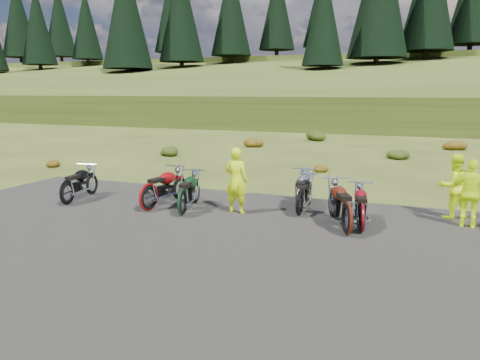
% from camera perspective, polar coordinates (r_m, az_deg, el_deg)
% --- Properties ---
extents(ground, '(300.00, 300.00, 0.00)m').
position_cam_1_polar(ground, '(11.83, 2.03, -6.20)').
color(ground, '#343D14').
rests_on(ground, ground).
extents(gravel_pad, '(20.00, 12.00, 0.04)m').
position_cam_1_polar(gravel_pad, '(10.07, -1.85, -9.30)').
color(gravel_pad, black).
rests_on(gravel_pad, ground).
extents(hill_slope, '(300.00, 45.97, 9.37)m').
position_cam_1_polar(hill_slope, '(60.88, 18.17, 7.03)').
color(hill_slope, '#364216').
rests_on(hill_slope, ground).
extents(hill_plateau, '(300.00, 90.00, 9.17)m').
position_cam_1_polar(hill_plateau, '(120.77, 20.05, 8.54)').
color(hill_plateau, '#364216').
rests_on(hill_plateau, ground).
extents(conifer_9, '(7.48, 7.48, 19.00)m').
position_cam_1_polar(conifer_9, '(118.77, -25.47, 17.47)').
color(conifer_9, black).
rests_on(conifer_9, ground).
extents(conifer_10, '(7.04, 7.04, 18.00)m').
position_cam_1_polar(conifer_10, '(118.90, -21.19, 17.72)').
color(conifer_10, black).
rests_on(conifer_10, ground).
extents(conifer_12, '(6.16, 6.16, 16.00)m').
position_cam_1_polar(conifer_12, '(96.49, -23.48, 16.94)').
color(conifer_12, black).
rests_on(conifer_12, ground).
extents(conifer_13, '(5.72, 5.72, 15.00)m').
position_cam_1_polar(conifer_13, '(97.07, -18.27, 17.64)').
color(conifer_13, black).
rests_on(conifer_13, ground).
extents(conifer_14, '(5.28, 5.28, 14.00)m').
position_cam_1_polar(conifer_14, '(98.38, -13.11, 18.20)').
color(conifer_14, black).
rests_on(conifer_14, ground).
extents(conifer_15, '(7.92, 7.92, 20.00)m').
position_cam_1_polar(conifer_15, '(100.84, -8.15, 20.26)').
color(conifer_15, black).
rests_on(conifer_15, ground).
extents(conifer_16, '(7.48, 7.48, 19.00)m').
position_cam_1_polar(conifer_16, '(75.97, -13.77, 19.48)').
color(conifer_16, black).
rests_on(conifer_16, ground).
extents(conifer_17, '(7.04, 7.04, 18.00)m').
position_cam_1_polar(conifer_17, '(78.02, -7.25, 19.97)').
color(conifer_17, black).
rests_on(conifer_17, ground).
extents(conifer_18, '(6.60, 6.60, 17.00)m').
position_cam_1_polar(conifer_18, '(80.92, -1.11, 20.22)').
color(conifer_18, black).
rests_on(conifer_18, ground).
extents(conifer_19, '(6.16, 6.16, 16.00)m').
position_cam_1_polar(conifer_19, '(84.58, 4.57, 20.25)').
color(conifer_19, black).
rests_on(conifer_19, ground).
extents(conifer_20, '(5.72, 5.72, 15.00)m').
position_cam_1_polar(conifer_20, '(88.84, 9.72, 19.87)').
color(conifer_20, black).
rests_on(conifer_20, ground).
extents(conifer_21, '(5.28, 5.28, 14.00)m').
position_cam_1_polar(conifer_21, '(62.66, 10.18, 19.02)').
color(conifer_21, black).
rests_on(conifer_21, ground).
extents(shrub_0, '(0.77, 0.77, 0.45)m').
position_cam_1_polar(shrub_0, '(23.18, -21.61, 2.04)').
color(shrub_0, brown).
rests_on(shrub_0, ground).
extents(shrub_1, '(1.03, 1.03, 0.61)m').
position_cam_1_polar(shrub_1, '(25.66, -8.72, 3.63)').
color(shrub_1, '#22320C').
rests_on(shrub_1, ground).
extents(shrub_2, '(1.30, 1.30, 0.77)m').
position_cam_1_polar(shrub_2, '(29.20, 1.51, 4.77)').
color(shrub_2, brown).
rests_on(shrub_2, ground).
extents(shrub_3, '(1.56, 1.56, 0.92)m').
position_cam_1_polar(shrub_3, '(33.46, 9.36, 5.54)').
color(shrub_3, '#22320C').
rests_on(shrub_3, ground).
extents(shrub_4, '(0.77, 0.77, 0.45)m').
position_cam_1_polar(shrub_4, '(20.55, 9.62, 1.62)').
color(shrub_4, brown).
rests_on(shrub_4, ground).
extents(shrub_5, '(1.03, 1.03, 0.61)m').
position_cam_1_polar(shrub_5, '(25.39, 18.59, 3.12)').
color(shrub_5, '#22320C').
rests_on(shrub_5, ground).
extents(shrub_6, '(1.30, 1.30, 0.77)m').
position_cam_1_polar(shrub_6, '(30.66, 24.60, 4.08)').
color(shrub_6, brown).
rests_on(shrub_6, ground).
extents(motorcycle_0, '(1.02, 2.21, 1.12)m').
position_cam_1_polar(motorcycle_0, '(15.30, -20.22, -2.93)').
color(motorcycle_0, black).
rests_on(motorcycle_0, ground).
extents(motorcycle_1, '(1.06, 2.35, 1.19)m').
position_cam_1_polar(motorcycle_1, '(13.91, -11.01, -3.79)').
color(motorcycle_1, maroon).
rests_on(motorcycle_1, ground).
extents(motorcycle_2, '(1.16, 2.27, 1.13)m').
position_cam_1_polar(motorcycle_2, '(13.23, -7.01, -4.43)').
color(motorcycle_2, black).
rests_on(motorcycle_2, ground).
extents(motorcycle_3, '(1.03, 2.26, 1.14)m').
position_cam_1_polar(motorcycle_3, '(13.43, 7.15, -4.20)').
color(motorcycle_3, silver).
rests_on(motorcycle_3, ground).
extents(motorcycle_4, '(1.63, 2.44, 1.22)m').
position_cam_1_polar(motorcycle_4, '(11.70, 12.85, -6.66)').
color(motorcycle_4, '#51190D').
rests_on(motorcycle_4, ground).
extents(motorcycle_5, '(0.75, 2.03, 1.05)m').
position_cam_1_polar(motorcycle_5, '(13.21, 7.22, -4.45)').
color(motorcycle_5, black).
rests_on(motorcycle_5, ground).
extents(motorcycle_6, '(1.07, 2.15, 1.08)m').
position_cam_1_polar(motorcycle_6, '(11.99, 14.57, -6.31)').
color(motorcycle_6, maroon).
rests_on(motorcycle_6, ground).
extents(person_middle, '(0.71, 0.49, 1.88)m').
position_cam_1_polar(person_middle, '(13.21, -0.45, -0.17)').
color(person_middle, '#C3E30B').
rests_on(person_middle, ground).
extents(person_right_a, '(1.08, 1.02, 1.78)m').
position_cam_1_polar(person_right_a, '(13.96, 24.57, -0.79)').
color(person_right_a, '#C3E30B').
rests_on(person_right_a, ground).
extents(person_right_b, '(1.07, 0.54, 1.75)m').
position_cam_1_polar(person_right_b, '(13.19, 26.31, -1.62)').
color(person_right_b, '#C3E30B').
rests_on(person_right_b, ground).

